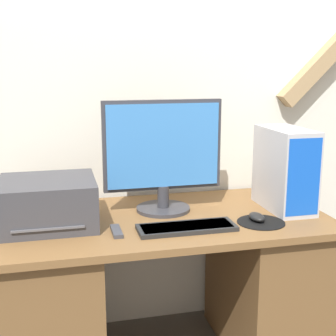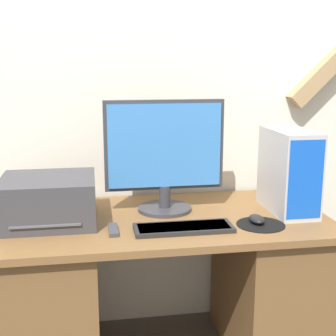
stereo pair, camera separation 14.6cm
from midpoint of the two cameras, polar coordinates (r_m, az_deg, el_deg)
The scene contains 9 objects.
wall_back at distance 2.36m, azimuth -0.06°, elevation 12.40°, with size 6.40×0.13×2.70m.
desk at distance 2.19m, azimuth 1.63°, elevation -14.50°, with size 1.42×0.73×0.71m.
monitor at distance 2.08m, azimuth 1.58°, elevation 1.83°, with size 0.54×0.24×0.50m.
keyboard at distance 1.90m, azimuth 4.14°, elevation -7.31°, with size 0.40×0.14×0.02m.
mousepad at distance 2.01m, azimuth 13.31°, elevation -6.76°, with size 0.20×0.20×0.00m.
mouse at distance 2.01m, azimuth 12.82°, elevation -6.12°, with size 0.06×0.10×0.03m.
computer_tower at distance 2.17m, azimuth 16.44°, elevation -0.39°, with size 0.17×0.34×0.37m.
printer at distance 2.01m, azimuth -12.35°, elevation -3.87°, with size 0.39×0.36×0.19m.
remote_control at distance 1.88m, azimuth -4.47°, elevation -7.56°, with size 0.04×0.13×0.02m.
Camera 2 is at (-0.30, -1.56, 1.36)m, focal length 50.00 mm.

